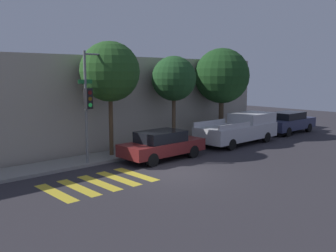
# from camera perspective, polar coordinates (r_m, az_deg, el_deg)

# --- Properties ---
(ground_plane) EXTENTS (60.00, 60.00, 0.00)m
(ground_plane) POSITION_cam_1_polar(r_m,az_deg,el_deg) (15.91, 0.63, -7.09)
(ground_plane) COLOR #2D2B30
(sidewalk) EXTENTS (26.00, 1.89, 0.14)m
(sidewalk) POSITION_cam_1_polar(r_m,az_deg,el_deg) (19.02, -8.02, -4.43)
(sidewalk) COLOR gray
(sidewalk) RESTS_ON ground
(building_row) EXTENTS (26.00, 6.00, 5.06)m
(building_row) POSITION_cam_1_polar(r_m,az_deg,el_deg) (22.35, -14.55, 3.62)
(building_row) COLOR #A89E8E
(building_row) RESTS_ON ground
(crosswalk) EXTENTS (3.99, 2.60, 0.00)m
(crosswalk) POSITION_cam_1_polar(r_m,az_deg,el_deg) (14.68, -10.48, -8.52)
(crosswalk) COLOR gold
(crosswalk) RESTS_ON ground
(traffic_light_pole) EXTENTS (2.42, 0.56, 5.13)m
(traffic_light_pole) POSITION_cam_1_polar(r_m,az_deg,el_deg) (17.10, -11.00, 5.39)
(traffic_light_pole) COLOR slate
(traffic_light_pole) RESTS_ON ground
(sedan_near_corner) EXTENTS (4.30, 1.79, 1.40)m
(sedan_near_corner) POSITION_cam_1_polar(r_m,az_deg,el_deg) (18.12, -0.92, -2.84)
(sedan_near_corner) COLOR maroon
(sedan_near_corner) RESTS_ON ground
(pickup_truck) EXTENTS (5.53, 2.10, 1.74)m
(pickup_truck) POSITION_cam_1_polar(r_m,az_deg,el_deg) (22.71, 10.92, -0.39)
(pickup_truck) COLOR #BCBCC1
(pickup_truck) RESTS_ON ground
(sedan_middle) EXTENTS (4.62, 1.77, 1.48)m
(sedan_middle) POSITION_cam_1_polar(r_m,az_deg,el_deg) (27.42, 17.87, 0.58)
(sedan_middle) COLOR #2D3351
(sedan_middle) RESTS_ON ground
(tree_near_corner) EXTENTS (2.90, 2.90, 5.69)m
(tree_near_corner) POSITION_cam_1_polar(r_m,az_deg,el_deg) (18.40, -8.84, 8.16)
(tree_near_corner) COLOR #4C3823
(tree_near_corner) RESTS_ON ground
(tree_midblock) EXTENTS (2.51, 2.51, 5.12)m
(tree_midblock) POSITION_cam_1_polar(r_m,az_deg,el_deg) (21.10, 0.90, 7.20)
(tree_midblock) COLOR brown
(tree_midblock) RESTS_ON ground
(tree_far_end) EXTENTS (3.49, 3.49, 5.74)m
(tree_far_end) POSITION_cam_1_polar(r_m,az_deg,el_deg) (24.22, 8.21, 7.54)
(tree_far_end) COLOR brown
(tree_far_end) RESTS_ON ground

